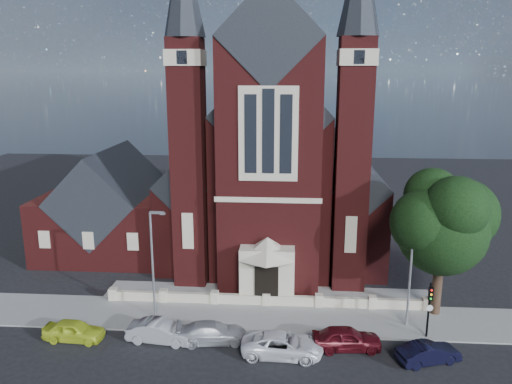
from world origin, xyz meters
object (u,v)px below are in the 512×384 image
Objects in this scene: car_white_suv at (282,345)px; car_dark_red at (347,338)px; parish_hall at (112,211)px; traffic_signal at (430,303)px; street_lamp_left at (153,259)px; street_lamp_right at (412,265)px; car_silver_b at (212,333)px; church at (275,162)px; street_tree at (445,226)px; car_navy at (429,353)px; car_silver_a at (160,331)px; car_lime_van at (74,330)px.

car_dark_red reaches higher than car_white_suv.
parish_hall is 31.20m from traffic_signal.
car_dark_red is at bearing -13.72° from street_lamp_left.
street_lamp_left is 1.56× the size of car_white_suv.
street_lamp_right is 1.72× the size of car_silver_b.
car_white_suv is at bearing 99.47° from car_dark_red.
church is at bearing 67.34° from street_lamp_left.
church is at bearing 126.17° from street_tree.
car_silver_b is (-13.40, -3.01, -3.92)m from street_lamp_right.
car_navy is at bearing -110.06° from street_tree.
car_dark_red is at bearing -99.97° from car_silver_b.
car_dark_red is 5.03m from car_navy.
car_silver_a is at bearing -165.79° from street_tree.
car_white_suv is 9.01m from car_navy.
car_dark_red is at bearing -86.82° from car_lime_van.
street_tree is 2.72× the size of car_navy.
street_lamp_left is 6.97m from car_lime_van.
traffic_signal is at bearing -72.16° from car_white_suv.
parish_hall is 1.51× the size of street_lamp_right.
street_lamp_left is 18.00m from street_lamp_right.
street_tree is at bearing -59.82° from car_white_suv.
parish_hall is 3.10× the size of car_navy.
parish_hall is 1.14× the size of street_tree.
street_lamp_left reaches higher than traffic_signal.
street_lamp_right is 2.71m from traffic_signal.
street_tree reaches higher than traffic_signal.
church is 4.31× the size of street_lamp_left.
car_white_suv reaches higher than car_navy.
car_dark_red is at bearing -76.19° from church.
car_dark_red is at bearing -144.81° from street_lamp_right.
car_silver_a is (-16.85, -3.19, -3.87)m from street_lamp_right.
church is 7.80× the size of car_dark_red.
street_tree is 9.10m from car_navy.
car_silver_a is at bearing -85.18° from car_lime_van.
car_navy is at bearing -88.92° from car_white_suv.
traffic_signal is 3.53m from car_navy.
car_silver_a reaches higher than car_navy.
street_lamp_left is 19.20m from car_navy.
car_lime_van is 1.03× the size of car_navy.
car_silver_b is (3.45, 0.18, -0.05)m from car_silver_a.
car_dark_red reaches higher than car_silver_a.
car_navy is at bearing -88.38° from car_silver_a.
street_tree is 2.07× the size of car_white_suv.
traffic_signal reaches higher than car_silver_b.
parish_hall is 27.73m from car_dark_red.
traffic_signal is 10.21m from car_white_suv.
street_tree is at bearing -69.95° from car_silver_a.
car_navy is (-0.65, -2.88, -1.93)m from traffic_signal.
church reaches higher than car_lime_van.
church reaches higher than traffic_signal.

